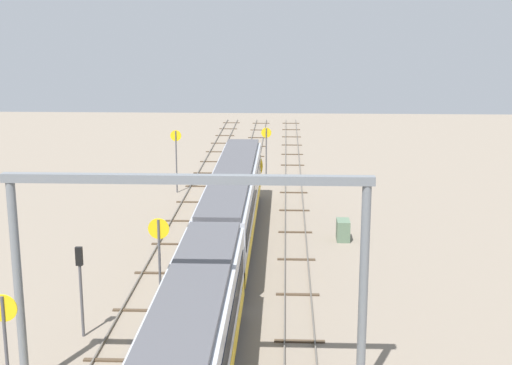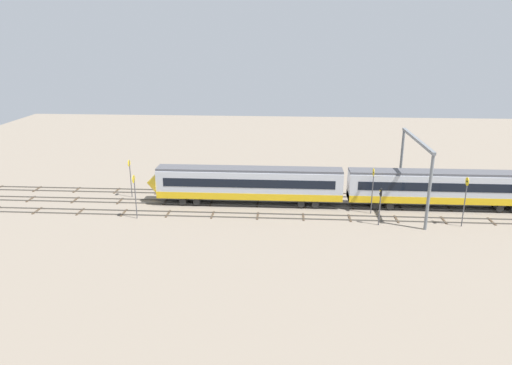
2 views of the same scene
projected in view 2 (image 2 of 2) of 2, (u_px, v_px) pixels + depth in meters
ground_plane at (281, 205)px, 62.38m from camera, size 139.64×139.64×0.00m
track_near_foreground at (281, 194)px, 66.41m from camera, size 123.64×2.40×0.16m
track_with_train at (281, 204)px, 62.36m from camera, size 123.64×2.40×0.16m
track_middle at (280, 216)px, 58.30m from camera, size 123.64×2.40×0.16m
train at (439, 189)px, 60.35m from camera, size 75.20×3.24×4.80m
overhead_gantry at (415, 159)px, 59.14m from camera, size 0.40×14.35×9.16m
speed_sign_near_foreground at (130, 173)px, 64.32m from camera, size 0.14×0.91×5.27m
speed_sign_mid_trackside at (373, 184)px, 58.26m from camera, size 0.14×1.00×5.86m
speed_sign_far_trackside at (466, 195)px, 54.26m from camera, size 0.14×0.97×5.98m
speed_sign_distant_end at (135, 191)px, 56.77m from camera, size 0.14×0.95×5.47m
signal_light_trackside_approach at (380, 201)px, 54.94m from camera, size 0.31×0.32×4.50m
relay_cabinet at (253, 182)px, 69.57m from camera, size 1.46×0.87×1.43m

